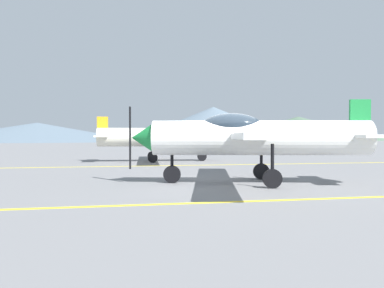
{
  "coord_description": "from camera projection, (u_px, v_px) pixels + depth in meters",
  "views": [
    {
      "loc": [
        -3.45,
        -12.22,
        1.58
      ],
      "look_at": [
        0.01,
        6.0,
        1.2
      ],
      "focal_mm": 34.9,
      "sensor_mm": 36.0,
      "label": 1
    }
  ],
  "objects": [
    {
      "name": "hill_centerleft",
      "position": [
        37.0,
        132.0,
        119.81
      ],
      "size": [
        67.69,
        67.69,
        6.01
      ],
      "primitive_type": "cone",
      "color": "slate",
      "rests_on": "ground_plane"
    },
    {
      "name": "apron_line_near",
      "position": [
        265.0,
        201.0,
        9.11
      ],
      "size": [
        80.0,
        0.16,
        0.01
      ],
      "primitive_type": "cube",
      "color": "yellow",
      "rests_on": "ground_plane"
    },
    {
      "name": "hill_centerright",
      "position": [
        213.0,
        124.0,
        129.76
      ],
      "size": [
        58.64,
        58.64,
        11.87
      ],
      "primitive_type": "cone",
      "color": "slate",
      "rests_on": "ground_plane"
    },
    {
      "name": "hill_right",
      "position": [
        298.0,
        128.0,
        163.69
      ],
      "size": [
        74.17,
        74.17,
        10.32
      ],
      "primitive_type": "cone",
      "color": "#4C6651",
      "rests_on": "ground_plane"
    },
    {
      "name": "ground_plane",
      "position": [
        225.0,
        183.0,
        12.68
      ],
      "size": [
        400.0,
        400.0,
        0.0
      ],
      "primitive_type": "plane",
      "color": "slate"
    },
    {
      "name": "airplane_near",
      "position": [
        251.0,
        136.0,
        12.47
      ],
      "size": [
        8.19,
        9.31,
        2.8
      ],
      "color": "white",
      "rests_on": "ground_plane"
    },
    {
      "name": "apron_line_far",
      "position": [
        186.0,
        165.0,
        20.24
      ],
      "size": [
        80.0,
        0.16,
        0.01
      ],
      "primitive_type": "cube",
      "color": "yellow",
      "rests_on": "ground_plane"
    },
    {
      "name": "airplane_mid",
      "position": [
        161.0,
        136.0,
        23.5
      ],
      "size": [
        8.12,
        9.35,
        2.8
      ],
      "color": "silver",
      "rests_on": "ground_plane"
    }
  ]
}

